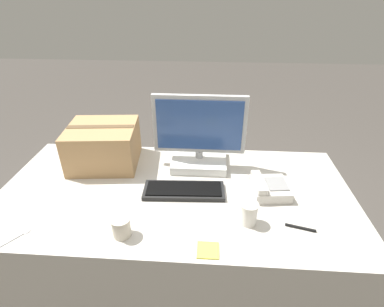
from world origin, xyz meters
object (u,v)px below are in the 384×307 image
pen_marker (300,228)px  monitor (199,140)px  keyboard (184,190)px  paper_cup_left (121,227)px  sticky_note_pad (208,250)px  desk_phone (269,188)px  spoon (18,237)px  cardboard_box (104,145)px  paper_cup_right (249,213)px

pen_marker → monitor: bearing=-32.2°
keyboard → paper_cup_left: bearing=-129.7°
monitor → sticky_note_pad: 0.67m
desk_phone → pen_marker: size_ratio=1.62×
desk_phone → spoon: size_ratio=1.50×
pen_marker → sticky_note_pad: size_ratio=1.47×
spoon → cardboard_box: bearing=18.8°
paper_cup_right → pen_marker: size_ratio=0.83×
paper_cup_right → cardboard_box: (-0.79, 0.46, 0.06)m
monitor → keyboard: (-0.06, -0.28, -0.15)m
sticky_note_pad → spoon: bearing=178.6°
paper_cup_right → desk_phone: bearing=61.2°
paper_cup_left → desk_phone: bearing=26.9°
keyboard → desk_phone: size_ratio=2.01×
desk_phone → paper_cup_right: (-0.12, -0.22, 0.02)m
monitor → pen_marker: bearing=-47.0°
cardboard_box → sticky_note_pad: (0.62, -0.63, -0.11)m
pen_marker → paper_cup_left: bearing=21.5°
keyboard → pen_marker: (0.53, -0.22, -0.01)m
desk_phone → paper_cup_right: bearing=-125.1°
spoon → pen_marker: (1.20, 0.13, 0.00)m
keyboard → cardboard_box: 0.56m
desk_phone → spoon: desk_phone is taller
cardboard_box → pen_marker: (1.01, -0.48, -0.11)m
monitor → paper_cup_right: (0.24, -0.48, -0.11)m
desk_phone → paper_cup_left: size_ratio=2.30×
sticky_note_pad → paper_cup_left: bearing=170.3°
paper_cup_left → monitor: bearing=63.2°
desk_phone → cardboard_box: 0.94m
paper_cup_left → keyboard: bearing=52.9°
sticky_note_pad → monitor: bearing=95.9°
monitor → desk_phone: monitor is taller
desk_phone → keyboard: bearing=177.1°
keyboard → spoon: size_ratio=3.02×
paper_cup_right → pen_marker: paper_cup_right is taller
desk_phone → sticky_note_pad: size_ratio=2.37×
desk_phone → spoon: 1.16m
keyboard → paper_cup_left: size_ratio=4.63×
paper_cup_left → paper_cup_right: paper_cup_right is taller
paper_cup_left → pen_marker: 0.77m
spoon → cardboard_box: 0.65m
keyboard → spoon: keyboard is taller
keyboard → paper_cup_right: size_ratio=3.93×
cardboard_box → sticky_note_pad: 0.89m
monitor → desk_phone: bearing=-34.7°
spoon → cardboard_box: cardboard_box is taller
cardboard_box → spoon: bearing=-106.7°
paper_cup_left → pen_marker: (0.76, 0.09, -0.04)m
pen_marker → sticky_note_pad: (-0.40, -0.15, -0.00)m
monitor → keyboard: monitor is taller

